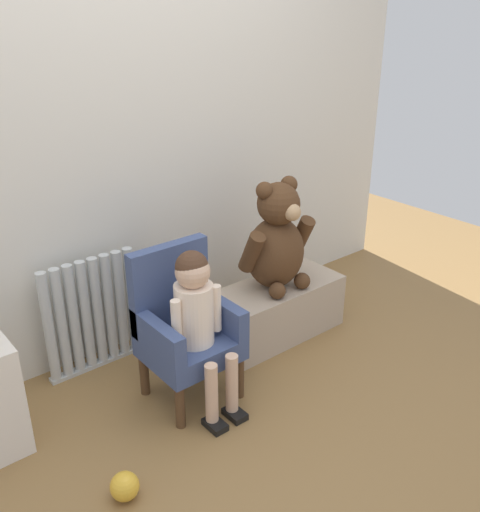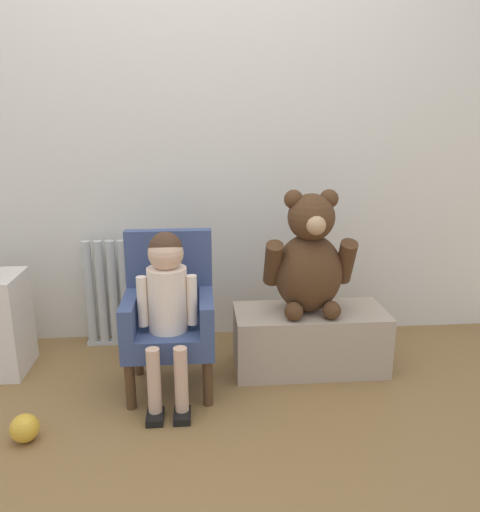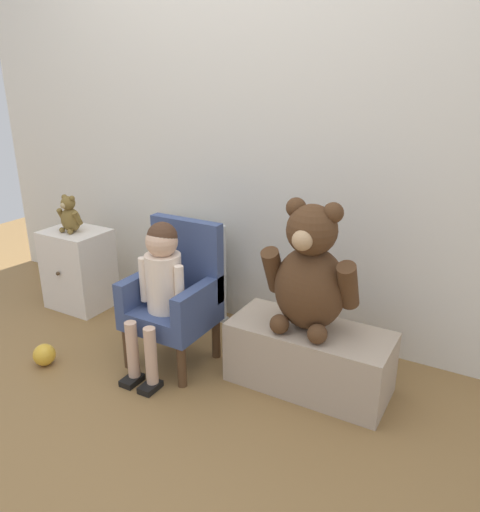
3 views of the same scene
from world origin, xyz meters
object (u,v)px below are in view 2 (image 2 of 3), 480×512
at_px(radiator, 131,293).
at_px(child_armchair, 170,313).
at_px(child_figure, 167,293).
at_px(large_teddy_bear, 309,260).
at_px(toy_ball, 25,428).
at_px(low_bench, 309,339).

xyz_separation_m(radiator, child_armchair, (0.23, -0.46, 0.06)).
height_order(child_figure, large_teddy_bear, large_teddy_bear).
height_order(radiator, toy_ball, radiator).
distance_m(radiator, large_teddy_bear, 0.99).
relative_size(radiator, large_teddy_bear, 0.99).
height_order(child_figure, low_bench, child_figure).
relative_size(radiator, toy_ball, 5.32).
xyz_separation_m(child_armchair, large_teddy_bear, (0.66, 0.10, 0.21)).
relative_size(child_figure, low_bench, 1.02).
bearing_deg(low_bench, child_armchair, -171.29).
xyz_separation_m(child_armchair, low_bench, (0.67, 0.10, -0.20)).
xyz_separation_m(radiator, child_figure, (0.23, -0.57, 0.20)).
height_order(large_teddy_bear, toy_ball, large_teddy_bear).
height_order(child_armchair, child_figure, child_figure).
height_order(child_armchair, low_bench, child_armchair).
distance_m(child_armchair, child_figure, 0.17).
relative_size(child_armchair, large_teddy_bear, 1.21).
bearing_deg(toy_ball, child_figure, 27.23).
bearing_deg(child_figure, radiator, 112.47).
bearing_deg(child_armchair, child_figure, -90.00).
xyz_separation_m(radiator, low_bench, (0.90, -0.35, -0.14)).
bearing_deg(radiator, large_teddy_bear, -21.56).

